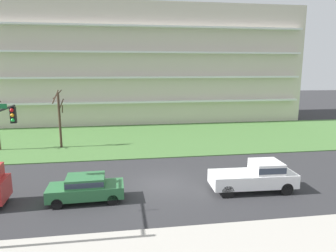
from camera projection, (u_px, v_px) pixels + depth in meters
ground at (162, 184)px, 20.81m from camera, size 160.00×160.00×0.00m
sidewalk_curb_near at (187, 252)px, 13.03m from camera, size 80.00×4.00×0.15m
grass_lawn_strip at (146, 138)px, 34.40m from camera, size 80.00×16.00×0.08m
apartment_building at (138, 65)px, 46.13m from camera, size 46.96×12.29×16.45m
tree_left at (60, 117)px, 29.74m from camera, size 1.14×0.91×5.74m
pickup_white_near_left at (256, 176)px, 19.53m from camera, size 5.47×2.20×1.95m
sedan_green_center_right at (86, 187)px, 18.00m from camera, size 4.45×1.92×1.57m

